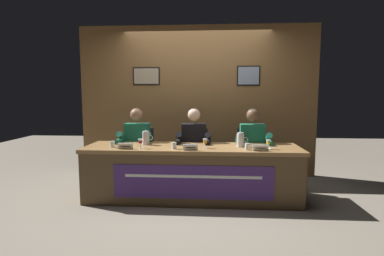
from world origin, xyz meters
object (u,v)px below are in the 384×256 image
panelist_left (136,142)px  juice_glass_center (205,142)px  juice_glass_left (140,142)px  water_pitcher_right_side (241,140)px  water_cup_left (113,145)px  panelist_right (253,144)px  nameplate_right (260,148)px  water_cup_right (247,147)px  chair_right (251,159)px  panelist_center (194,143)px  document_stack_right (262,149)px  chair_center (195,158)px  water_pitcher_left_side (146,138)px  chair_left (140,158)px  water_cup_center (174,146)px  nameplate_left (125,146)px  conference_table (192,165)px  nameplate_center (190,147)px  juice_glass_right (268,143)px

panelist_left → juice_glass_center: panelist_left is taller
juice_glass_left → water_pitcher_right_side: (1.31, 0.21, 0.01)m
water_cup_left → panelist_right: size_ratio=0.07×
nameplate_right → water_cup_right: water_cup_right is taller
chair_right → panelist_right: (0.00, -0.20, 0.28)m
panelist_center → water_pitcher_right_side: (0.65, -0.36, 0.11)m
juice_glass_center → chair_right: 1.05m
panelist_right → water_cup_right: size_ratio=14.44×
nameplate_right → document_stack_right: 0.15m
panelist_left → chair_center: panelist_left is taller
water_cup_left → panelist_right: (1.92, 0.52, -0.05)m
nameplate_right → water_pitcher_left_side: 1.57m
chair_left → water_cup_left: size_ratio=10.59×
nameplate_right → panelist_right: bearing=90.7°
panelist_left → document_stack_right: 1.86m
juice_glass_center → juice_glass_left: bearing=-175.2°
water_cup_center → water_pitcher_left_side: 0.53m
water_cup_center → nameplate_left: bearing=-175.5°
panelist_left → juice_glass_center: 1.16m
chair_center → water_cup_center: bearing=-105.4°
water_cup_right → juice_glass_left: bearing=179.6°
nameplate_left → panelist_left: bearing=92.1°
panelist_right → nameplate_right: (0.01, -0.65, 0.05)m
conference_table → nameplate_center: size_ratio=15.73×
panelist_left → juice_glass_center: size_ratio=9.90×
nameplate_center → panelist_left: bearing=142.2°
chair_left → document_stack_right: bearing=-21.7°
nameplate_left → document_stack_right: (1.76, 0.12, -0.03)m
panelist_right → document_stack_right: panelist_right is taller
nameplate_center → water_cup_right: 0.73m
chair_left → juice_glass_center: 1.31m
chair_left → juice_glass_right: 2.03m
nameplate_left → water_pitcher_right_side: 1.52m
water_cup_center → panelist_right: 1.23m
water_cup_center → chair_right: size_ratio=0.09×
panelist_center → nameplate_right: 1.09m
panelist_right → document_stack_right: 0.52m
water_cup_left → nameplate_center: (1.04, -0.15, 0.00)m
conference_table → juice_glass_center: bearing=-7.3°
juice_glass_left → water_pitcher_right_side: bearing=9.1°
juice_glass_right → water_cup_left: bearing=-180.0°
juice_glass_left → nameplate_center: 0.66m
chair_left → water_pitcher_right_side: 1.66m
nameplate_left → juice_glass_left: (0.18, 0.06, 0.05)m
chair_left → water_pitcher_right_side: (1.52, -0.56, 0.38)m
nameplate_right → water_cup_center: bearing=176.6°
conference_table → chair_left: (-0.87, 0.68, -0.06)m
water_pitcher_right_side → nameplate_left: bearing=-169.7°
water_cup_center → water_pitcher_left_side: water_pitcher_left_side is taller
water_cup_right → chair_center: bearing=132.7°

